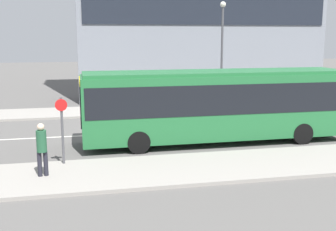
# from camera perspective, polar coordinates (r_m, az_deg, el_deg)

# --- Properties ---
(ground_plane) EXTENTS (120.00, 120.00, 0.00)m
(ground_plane) POSITION_cam_1_polar(r_m,az_deg,el_deg) (21.21, -4.62, -2.43)
(ground_plane) COLOR #595654
(sidewalk_near) EXTENTS (44.00, 3.50, 0.13)m
(sidewalk_near) POSITION_cam_1_polar(r_m,az_deg,el_deg) (15.24, -1.48, -7.46)
(sidewalk_near) COLOR gray
(sidewalk_near) RESTS_ON ground_plane
(sidewalk_far) EXTENTS (44.00, 3.50, 0.13)m
(sidewalk_far) POSITION_cam_1_polar(r_m,az_deg,el_deg) (27.28, -6.37, 0.66)
(sidewalk_far) COLOR gray
(sidewalk_far) RESTS_ON ground_plane
(lane_centerline) EXTENTS (41.80, 0.16, 0.01)m
(lane_centerline) POSITION_cam_1_polar(r_m,az_deg,el_deg) (21.21, -4.62, -2.42)
(lane_centerline) COLOR silver
(lane_centerline) RESTS_ON ground_plane
(city_bus) EXTENTS (12.06, 2.63, 3.28)m
(city_bus) POSITION_cam_1_polar(r_m,az_deg,el_deg) (19.22, 6.48, 1.89)
(city_bus) COLOR #236B38
(city_bus) RESTS_ON ground_plane
(parked_car_0) EXTENTS (4.41, 1.69, 1.30)m
(parked_car_0) POSITION_cam_1_polar(r_m,az_deg,el_deg) (28.88, 21.20, 1.67)
(parked_car_0) COLOR #A39E84
(parked_car_0) RESTS_ON ground_plane
(pedestrian_near_stop) EXTENTS (0.35, 0.34, 1.83)m
(pedestrian_near_stop) POSITION_cam_1_polar(r_m,az_deg,el_deg) (14.81, -16.73, -3.99)
(pedestrian_near_stop) COLOR #23232D
(pedestrian_near_stop) RESTS_ON sidewalk_near
(bus_stop_sign) EXTENTS (0.44, 0.12, 2.49)m
(bus_stop_sign) POSITION_cam_1_polar(r_m,az_deg,el_deg) (15.93, -14.15, -1.28)
(bus_stop_sign) COLOR #4C4C51
(bus_stop_sign) RESTS_ON sidewalk_near
(street_lamp) EXTENTS (0.36, 0.36, 6.77)m
(street_lamp) POSITION_cam_1_polar(r_m,az_deg,el_deg) (27.05, 7.34, 9.51)
(street_lamp) COLOR #4C4C51
(street_lamp) RESTS_ON sidewalk_far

